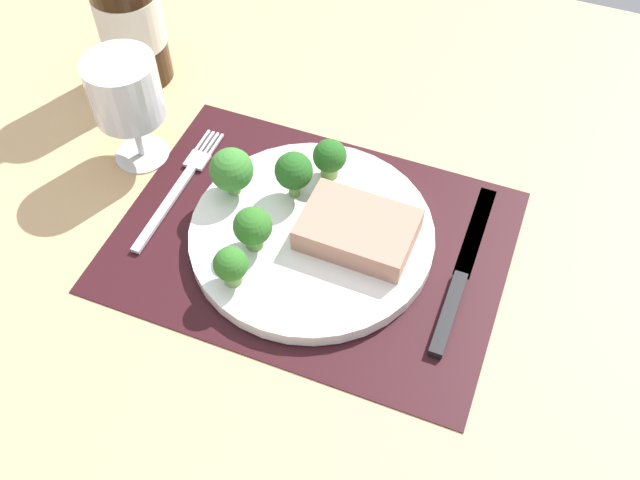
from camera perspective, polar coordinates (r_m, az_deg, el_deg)
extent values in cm
cube|color=tan|center=(77.47, -0.65, -0.76)|extent=(140.00, 110.00, 3.00)
cube|color=black|center=(76.16, -0.66, -0.02)|extent=(41.14, 30.39, 0.30)
cylinder|color=white|center=(75.40, -0.67, 0.42)|extent=(26.00, 26.00, 1.60)
cube|color=tan|center=(73.13, 3.05, 0.85)|extent=(11.83, 8.37, 2.82)
cylinder|color=#6B994C|center=(77.36, -2.07, 4.21)|extent=(1.24, 1.24, 1.93)
sphere|color=#235B1E|center=(75.36, -2.13, 5.58)|extent=(4.12, 4.12, 4.12)
cylinder|color=#5B8942|center=(73.32, -5.29, -0.05)|extent=(1.88, 1.88, 1.42)
sphere|color=#2D6B23|center=(71.43, -5.44, 1.12)|extent=(4.00, 4.00, 4.00)
cylinder|color=#6B994C|center=(78.34, -6.93, 4.26)|extent=(1.44, 1.44, 1.40)
sphere|color=#387A2D|center=(76.35, -7.13, 5.62)|extent=(4.76, 4.76, 4.76)
cylinder|color=#6B994C|center=(79.40, 0.77, 5.61)|extent=(1.94, 1.94, 1.44)
sphere|color=#235B1E|center=(77.73, 0.79, 6.78)|extent=(3.75, 3.75, 3.75)
cylinder|color=#6B994C|center=(70.96, -7.01, -2.93)|extent=(1.86, 1.86, 1.32)
sphere|color=#2D6B23|center=(69.23, -7.18, -1.92)|extent=(3.47, 3.47, 3.47)
cube|color=silver|center=(80.34, -12.36, 2.54)|extent=(1.00, 13.00, 0.50)
cube|color=silver|center=(84.58, -9.82, 6.33)|extent=(2.40, 2.60, 0.40)
cube|color=silver|center=(86.77, -9.41, 7.87)|extent=(0.30, 3.60, 0.35)
cube|color=silver|center=(86.52, -9.06, 7.77)|extent=(0.30, 3.60, 0.35)
cube|color=silver|center=(86.28, -8.70, 7.68)|extent=(0.30, 3.60, 0.35)
cube|color=silver|center=(86.05, -8.34, 7.58)|extent=(0.30, 3.60, 0.35)
cube|color=black|center=(71.44, 10.29, -5.79)|extent=(1.40, 10.00, 0.80)
cube|color=silver|center=(78.51, 12.41, 0.83)|extent=(1.80, 13.00, 0.30)
cylinder|color=#331E0F|center=(92.60, -15.20, 17.30)|extent=(7.95, 7.95, 19.37)
cylinder|color=silver|center=(93.13, -15.07, 16.82)|extent=(8.11, 8.11, 6.78)
cylinder|color=silver|center=(87.18, -14.08, 6.75)|extent=(6.35, 6.35, 0.40)
cylinder|color=silver|center=(84.99, -14.50, 8.25)|extent=(0.80, 0.80, 6.02)
cylinder|color=silver|center=(80.71, -15.45, 11.59)|extent=(7.88, 7.88, 7.17)
cylinder|color=tan|center=(82.19, -15.10, 10.36)|extent=(6.94, 6.94, 2.49)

